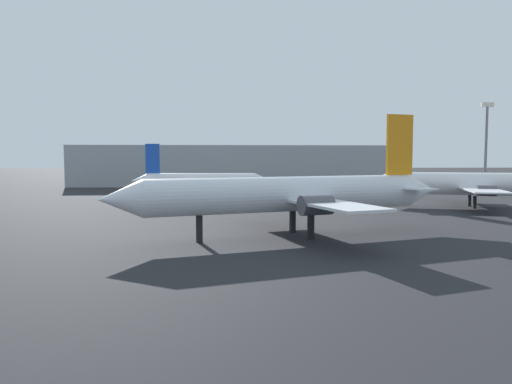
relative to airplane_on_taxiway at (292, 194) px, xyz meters
name	(u,v)px	position (x,y,z in m)	size (l,w,h in m)	color
airplane_on_taxiway	(292,194)	(0.00, 0.00, 0.00)	(33.67, 23.29, 11.83)	silver
airplane_far_left	(481,184)	(31.57, 23.30, -0.55)	(33.37, 24.70, 10.19)	white
airplane_far_right	(200,181)	(-10.31, 41.14, -0.86)	(25.31, 21.42, 9.79)	white
light_mast_right	(486,143)	(43.92, 43.76, 6.09)	(2.40, 0.50, 17.77)	slate
terminal_building	(230,165)	(-4.17, 86.91, 1.13)	(80.32, 25.90, 10.34)	#999EA3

